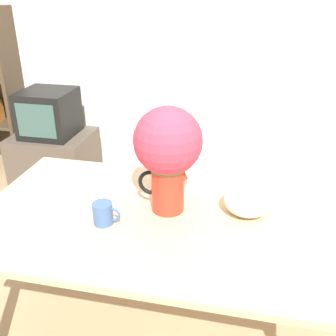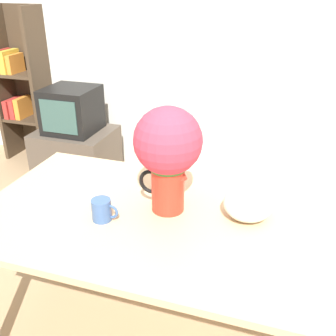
{
  "view_description": "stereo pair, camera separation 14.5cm",
  "coord_description": "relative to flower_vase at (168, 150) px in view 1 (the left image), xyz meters",
  "views": [
    {
      "loc": [
        0.26,
        -1.26,
        1.67
      ],
      "look_at": [
        -0.05,
        0.16,
        0.97
      ],
      "focal_mm": 42.0,
      "sensor_mm": 36.0,
      "label": 1
    },
    {
      "loc": [
        0.4,
        -1.22,
        1.67
      ],
      "look_at": [
        -0.05,
        0.16,
        0.97
      ],
      "focal_mm": 42.0,
      "sensor_mm": 36.0,
      "label": 2
    }
  ],
  "objects": [
    {
      "name": "coffee_mug",
      "position": [
        -0.23,
        -0.16,
        -0.23
      ],
      "size": [
        0.12,
        0.08,
        0.09
      ],
      "color": "#385689",
      "rests_on": "table"
    },
    {
      "name": "white_bowl",
      "position": [
        0.33,
        0.04,
        -0.21
      ],
      "size": [
        0.2,
        0.2,
        0.13
      ],
      "color": "silver",
      "rests_on": "table"
    },
    {
      "name": "wall_back",
      "position": [
        0.05,
        1.9,
        0.25
      ],
      "size": [
        8.0,
        0.05,
        2.6
      ],
      "color": "silver",
      "rests_on": "ground_plane"
    },
    {
      "name": "tv_set",
      "position": [
        -1.34,
        1.45,
        -0.4
      ],
      "size": [
        0.42,
        0.42,
        0.38
      ],
      "color": "black",
      "rests_on": "tv_stand"
    },
    {
      "name": "flower_vase",
      "position": [
        0.0,
        0.0,
        0.0
      ],
      "size": [
        0.28,
        0.28,
        0.46
      ],
      "color": "red",
      "rests_on": "table"
    },
    {
      "name": "tv_stand",
      "position": [
        -1.34,
        1.45,
        -0.82
      ],
      "size": [
        0.66,
        0.54,
        0.46
      ],
      "color": "#4C4238",
      "rests_on": "ground_plane"
    },
    {
      "name": "table",
      "position": [
        0.0,
        -0.07,
        -0.37
      ],
      "size": [
        1.6,
        0.9,
        0.77
      ],
      "color": "tan",
      "rests_on": "ground_plane"
    }
  ]
}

